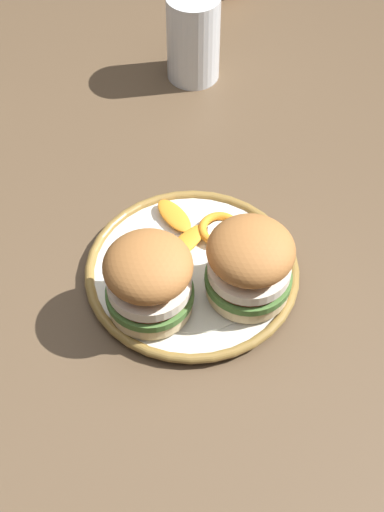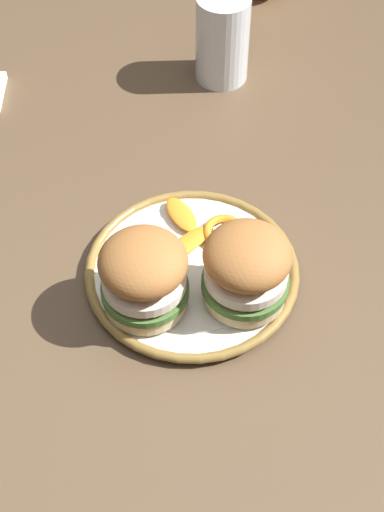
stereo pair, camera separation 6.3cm
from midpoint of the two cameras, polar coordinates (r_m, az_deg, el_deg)
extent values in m
plane|color=#333338|center=(1.66, -0.77, -15.54)|extent=(8.00, 8.00, 0.00)
cube|color=brown|center=(1.01, -1.22, 1.19)|extent=(1.25, 1.04, 0.03)
cube|color=brown|center=(1.74, 13.25, 8.26)|extent=(0.06, 0.06, 0.73)
cylinder|color=silver|center=(0.95, 1.91, -1.36)|extent=(0.24, 0.24, 0.01)
torus|color=olive|center=(0.94, 1.92, -1.14)|extent=(0.26, 0.26, 0.01)
cylinder|color=silver|center=(0.94, 1.92, -1.10)|extent=(0.18, 0.18, 0.00)
cylinder|color=beige|center=(0.91, 5.87, -2.57)|extent=(0.10, 0.10, 0.02)
cylinder|color=#477033|center=(0.90, 5.94, -2.05)|extent=(0.10, 0.10, 0.01)
cylinder|color=#BC3828|center=(0.90, 5.98, -1.75)|extent=(0.09, 0.09, 0.01)
cylinder|color=silver|center=(0.89, 6.03, -1.36)|extent=(0.10, 0.10, 0.01)
ellipsoid|color=#A36633|center=(0.86, 6.21, -0.04)|extent=(0.10, 0.10, 0.05)
cylinder|color=beige|center=(0.90, -1.44, -3.07)|extent=(0.10, 0.10, 0.02)
cylinder|color=#477033|center=(0.89, -1.45, -2.55)|extent=(0.10, 0.10, 0.01)
cylinder|color=#BC3828|center=(0.88, -1.46, -2.25)|extent=(0.09, 0.09, 0.01)
cylinder|color=silver|center=(0.88, -1.48, -1.86)|extent=(0.10, 0.10, 0.01)
ellipsoid|color=#A36633|center=(0.85, -1.52, -0.54)|extent=(0.10, 0.10, 0.05)
torus|color=orange|center=(0.97, 4.29, 1.72)|extent=(0.08, 0.08, 0.01)
cylinder|color=#F4E5C6|center=(0.97, 4.28, 1.58)|extent=(0.03, 0.03, 0.00)
ellipsoid|color=orange|center=(0.99, 1.04, 3.00)|extent=(0.07, 0.05, 0.01)
ellipsoid|color=orange|center=(0.96, 1.61, 0.91)|extent=(0.07, 0.08, 0.01)
torus|color=orange|center=(0.95, -1.11, 0.53)|extent=(0.07, 0.07, 0.01)
cylinder|color=#F4E5C6|center=(0.95, -1.11, 0.40)|extent=(0.03, 0.03, 0.00)
cylinder|color=white|center=(1.19, 3.84, 15.64)|extent=(0.08, 0.08, 0.14)
cylinder|color=orange|center=(1.21, 3.74, 14.19)|extent=(0.07, 0.07, 0.06)
camera|label=1|loc=(0.03, -88.03, 2.48)|focal=54.38mm
camera|label=2|loc=(0.03, 91.97, -2.48)|focal=54.38mm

